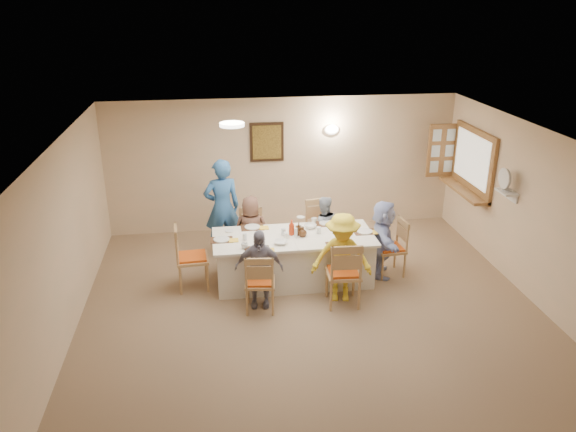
{
  "coord_description": "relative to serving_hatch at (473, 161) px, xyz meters",
  "views": [
    {
      "loc": [
        -1.32,
        -6.5,
        4.21
      ],
      "look_at": [
        -0.2,
        1.4,
        1.05
      ],
      "focal_mm": 35.0,
      "sensor_mm": 36.0,
      "label": 1
    }
  ],
  "objects": [
    {
      "name": "plate_br",
      "position": [
        -2.74,
        -0.69,
        -0.73
      ],
      "size": [
        0.23,
        0.23,
        0.01
      ],
      "primitive_type": "cylinder",
      "color": "white",
      "rests_on": "dining_table"
    },
    {
      "name": "wall_picture",
      "position": [
        -3.51,
        1.06,
        0.2
      ],
      "size": [
        0.62,
        0.05,
        0.72
      ],
      "color": "#311E11",
      "rests_on": "room_walls"
    },
    {
      "name": "napkin_le",
      "position": [
        -4.26,
        -1.16,
        -0.73
      ],
      "size": [
        0.14,
        0.14,
        0.01
      ],
      "primitive_type": "cube",
      "color": "yellow",
      "rests_on": "dining_table"
    },
    {
      "name": "condiment_ketchup",
      "position": [
        -3.36,
        -1.06,
        -0.62
      ],
      "size": [
        0.13,
        0.13,
        0.24
      ],
      "primitive_type": "imported",
      "rotation": [
        0.0,
        0.0,
        0.2
      ],
      "color": "red",
      "rests_on": "dining_table"
    },
    {
      "name": "placemat_br",
      "position": [
        -2.74,
        -0.69,
        -0.74
      ],
      "size": [
        0.36,
        0.27,
        0.01
      ],
      "primitive_type": "cube",
      "color": "#472B19",
      "rests_on": "dining_table"
    },
    {
      "name": "chair_right_end",
      "position": [
        -1.79,
        -1.11,
        -1.03
      ],
      "size": [
        0.49,
        0.49,
        0.93
      ],
      "primitive_type": null,
      "rotation": [
        0.0,
        0.0,
        -1.48
      ],
      "color": "tan",
      "rests_on": "ground"
    },
    {
      "name": "chair_back_right",
      "position": [
        -2.74,
        -0.31,
        -1.0
      ],
      "size": [
        0.55,
        0.55,
        0.99
      ],
      "primitive_type": null,
      "rotation": [
        0.0,
        0.0,
        0.17
      ],
      "color": "tan",
      "rests_on": "ground"
    },
    {
      "name": "drinking_glass",
      "position": [
        -3.49,
        -1.06,
        -0.68
      ],
      "size": [
        0.07,
        0.07,
        0.11
      ],
      "primitive_type": "cylinder",
      "color": "silver",
      "rests_on": "dining_table"
    },
    {
      "name": "bowl_a",
      "position": [
        -3.57,
        -1.37,
        -0.72
      ],
      "size": [
        0.31,
        0.31,
        0.05
      ],
      "primitive_type": "imported",
      "rotation": [
        0.0,
        0.0,
        -0.29
      ],
      "color": "white",
      "rests_on": "dining_table"
    },
    {
      "name": "placemat_fr",
      "position": [
        -2.74,
        -1.53,
        -0.74
      ],
      "size": [
        0.34,
        0.25,
        0.01
      ],
      "primitive_type": "cube",
      "color": "#472B19",
      "rests_on": "dining_table"
    },
    {
      "name": "hatch_sill",
      "position": [
        -0.12,
        0.0,
        -0.53
      ],
      "size": [
        0.3,
        1.5,
        0.05
      ],
      "primitive_type": "cube",
      "color": "olive",
      "rests_on": "room_walls"
    },
    {
      "name": "teacup_a",
      "position": [
        -4.11,
        -1.46,
        -0.7
      ],
      "size": [
        0.14,
        0.14,
        0.08
      ],
      "primitive_type": "imported",
      "rotation": [
        0.0,
        0.0,
        -0.16
      ],
      "color": "white",
      "rests_on": "dining_table"
    },
    {
      "name": "diner_front_left",
      "position": [
        -3.94,
        -1.79,
        -0.91
      ],
      "size": [
        0.77,
        0.48,
        1.18
      ],
      "primitive_type": "imported",
      "rotation": [
        0.0,
        0.0,
        -0.14
      ],
      "color": "gray",
      "rests_on": "ground"
    },
    {
      "name": "plate_fl",
      "position": [
        -3.94,
        -1.53,
        -0.73
      ],
      "size": [
        0.25,
        0.25,
        0.02
      ],
      "primitive_type": "cylinder",
      "color": "white",
      "rests_on": "dining_table"
    },
    {
      "name": "napkin_fr",
      "position": [
        -2.56,
        -1.58,
        -0.73
      ],
      "size": [
        0.15,
        0.15,
        0.01
      ],
      "primitive_type": "cube",
      "color": "yellow",
      "rests_on": "dining_table"
    },
    {
      "name": "placemat_le",
      "position": [
        -4.44,
        -1.11,
        -0.74
      ],
      "size": [
        0.34,
        0.25,
        0.01
      ],
      "primitive_type": "cube",
      "color": "#472B19",
      "rests_on": "dining_table"
    },
    {
      "name": "plate_le",
      "position": [
        -4.44,
        -1.11,
        -0.73
      ],
      "size": [
        0.24,
        0.24,
        0.02
      ],
      "primitive_type": "cylinder",
      "color": "white",
      "rests_on": "dining_table"
    },
    {
      "name": "diner_back_right",
      "position": [
        -2.74,
        -0.43,
        -0.94
      ],
      "size": [
        0.57,
        0.45,
        1.13
      ],
      "primitive_type": "imported",
      "rotation": [
        0.0,
        0.0,
        3.12
      ],
      "color": "#8F99AC",
      "rests_on": "ground"
    },
    {
      "name": "napkin_br",
      "position": [
        -2.56,
        -0.74,
        -0.73
      ],
      "size": [
        0.14,
        0.14,
        0.01
      ],
      "primitive_type": "cube",
      "color": "yellow",
      "rests_on": "dining_table"
    },
    {
      "name": "diner_front_right",
      "position": [
        -2.74,
        -1.79,
        -0.82
      ],
      "size": [
        1.07,
        0.84,
        1.35
      ],
      "primitive_type": "imported",
      "rotation": [
        0.0,
        0.0,
        -0.2
      ],
      "color": "yellow",
      "rests_on": "ground"
    },
    {
      "name": "placemat_fl",
      "position": [
        -3.94,
        -1.53,
        -0.74
      ],
      "size": [
        0.36,
        0.27,
        0.01
      ],
      "primitive_type": "cube",
      "color": "#472B19",
      "rests_on": "dining_table"
    },
    {
      "name": "condiment_brown",
      "position": [
        -3.26,
        -1.08,
        -0.64
      ],
      "size": [
        0.1,
        0.1,
        0.2
      ],
      "primitive_type": "imported",
      "rotation": [
        0.0,
        0.0,
        -0.05
      ],
      "color": "#462712",
      "rests_on": "dining_table"
    },
    {
      "name": "ground",
      "position": [
        -3.21,
        -2.4,
        -1.5
      ],
      "size": [
        7.0,
        7.0,
        0.0
      ],
      "primitive_type": "plane",
      "color": "#8F6E51"
    },
    {
      "name": "diner_right_end",
      "position": [
        -1.92,
        -1.11,
        -0.87
      ],
      "size": [
        1.3,
        0.78,
        1.26
      ],
      "primitive_type": "imported",
      "rotation": [
        0.0,
        0.0,
        1.39
      ],
      "color": "#AAB8ED",
      "rests_on": "ground"
    },
    {
      "name": "serving_hatch",
      "position": [
        0.0,
        0.0,
        0.0
      ],
      "size": [
        0.06,
        1.5,
        1.15
      ],
      "primitive_type": "cube",
      "color": "olive",
      "rests_on": "room_walls"
    },
    {
      "name": "placemat_bl",
      "position": [
        -3.94,
        -0.69,
        -0.74
      ],
      "size": [
        0.36,
        0.27,
        0.01
      ],
      "primitive_type": "cube",
      "color": "#472B19",
      "rests_on": "dining_table"
    },
    {
      "name": "chair_back_left",
      "position": [
        -3.94,
        -0.31,
        -1.05
      ],
      "size": [
        0.46,
        0.46,
        0.89
      ],
      "primitive_type": null,
      "rotation": [
        0.0,
        0.0,
        -0.09
      ],
      "color": "tan",
      "rests_on": "ground"
    },
    {
      "name": "fan_shelf",
      "position": [
        -0.08,
        -1.35,
        -0.1
      ],
      "size": [
        0.22,
        0.36,
        0.03
      ],
      "primitive_type": "cube",
      "color": "white",
      "rests_on": "room_walls"
    },
    {
      "name": "ceiling_light",
      "position": [
        -4.21,
        -0.9,
        0.97
      ],
      "size": [
        0.36,
        0.36,
        0.05
      ],
      "primitive_type": "cylinder",
      "color": "white",
      "rests_on": "room_walls"
    },
    {
      "name": "teacup_b",
      "position": [
        -2.93,
        -0.63,
        -0.7
      ],
      "size": [
        0.14,
        0.14,
        0.08
      ],
      "primitive_type": "imported",
      "rotation": [
        0.0,
        0.0,
        -0.26
      ],
      "color": "white",
      "rests_on": "dining_table"
    },
    {
      "name": "napkin_fl",
      "position": [
        -3.76,
        -1.58,
        -0.73
      ],
      "size": [
        0.13,
        0.13,
        0.01
      ],
      "primitive_type": "cube",
      "color": "yellow",
      "rests_on": "dining_table"
    },
    {
      "name": "caregiver",
      "position": [
        -4.39,
        0.04,
        -0.65
      ],
      "size": [
        0.77,
        0.63,
        1.7
      ],
      "primitive_type": "imported",
      "rotation": [
        0.0,
        0.0,
        3.33
      ],
      "color": "#2F63A5",
      "rests_on": "ground"
    },
    {
      "name": "placemat_re",
      "position": [
        -2.22,
        -1.11,
        -0.74
      ],
      "size": [
        0.34,
        0.25,
        0.01
      ],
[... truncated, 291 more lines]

